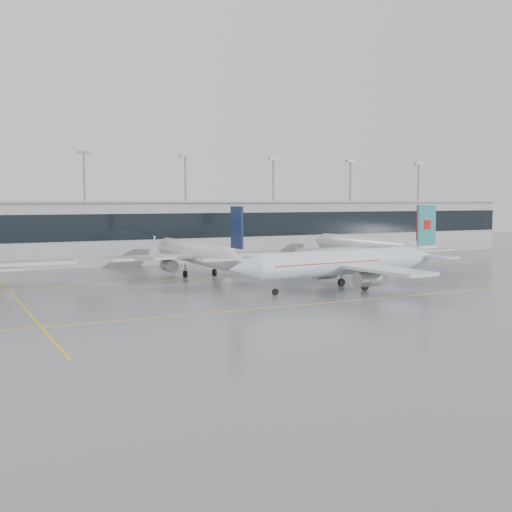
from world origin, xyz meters
name	(u,v)px	position (x,y,z in m)	size (l,w,h in m)	color
ground	(301,305)	(0.00, 0.00, 0.00)	(320.00, 320.00, 0.00)	slate
taxi_line_main	(301,305)	(0.00, 0.00, 0.01)	(120.00, 0.25, 0.01)	#E1BA0E
taxi_line_north	(206,278)	(0.00, 30.00, 0.01)	(120.00, 0.25, 0.01)	#E1BA0E
taxi_line_cross	(22,305)	(-30.00, 15.00, 0.01)	(0.25, 60.00, 0.01)	#E1BA0E
terminal	(146,232)	(0.00, 62.00, 6.00)	(180.00, 15.00, 12.00)	#9E9EA1
terminal_glass	(158,226)	(0.00, 54.45, 7.50)	(180.00, 0.20, 5.00)	black
terminal_roof	(146,202)	(0.00, 62.00, 12.20)	(182.00, 16.00, 0.40)	gray
light_masts	(137,197)	(0.00, 68.00, 13.34)	(156.40, 1.00, 22.60)	gray
air_canada_jet	(346,263)	(13.10, 9.39, 3.74)	(37.23, 30.04, 11.76)	silver
parked_jet_c	(197,254)	(0.00, 33.69, 3.71)	(29.64, 36.96, 11.72)	silver
parked_jet_d	(368,247)	(35.00, 33.69, 3.71)	(29.64, 36.96, 11.72)	silver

